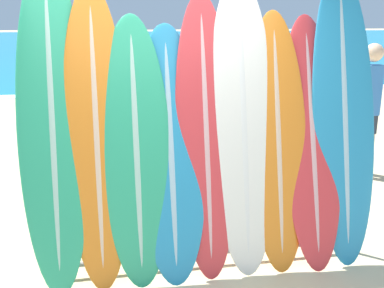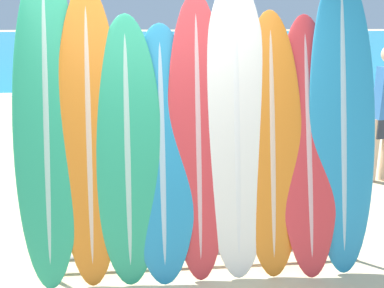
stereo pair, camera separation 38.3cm
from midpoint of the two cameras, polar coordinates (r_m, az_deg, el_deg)
name	(u,v)px [view 2 (the right image)]	position (r m, az deg, el deg)	size (l,w,h in m)	color
ground_plane	(159,285)	(3.89, -1.27, -17.50)	(160.00, 160.00, 0.00)	#CCB789
ocean_water	(151,41)	(42.41, -5.01, 12.85)	(120.00, 60.00, 0.01)	teal
surfboard_rack	(200,216)	(3.92, 3.90, -9.18)	(2.79, 0.04, 0.88)	slate
surfboard_slot_0	(47,124)	(3.76, -15.19, 2.49)	(0.55, 0.77, 2.61)	#289E70
surfboard_slot_1	(89,136)	(3.70, -10.05, 1.01)	(0.53, 0.66, 2.41)	orange
surfboard_slot_2	(128,150)	(3.68, -5.23, -0.78)	(0.57, 0.64, 2.18)	#289E70
surfboard_slot_3	(162,153)	(3.71, -0.86, -1.22)	(0.59, 0.68, 2.10)	teal
surfboard_slot_4	(198,137)	(3.73, 3.73, 0.83)	(0.51, 0.64, 2.35)	red
surfboard_slot_5	(236,128)	(3.79, 8.56, 2.03)	(0.58, 0.67, 2.49)	silver
surfboard_slot_6	(272,144)	(3.87, 12.91, -0.06)	(0.53, 0.61, 2.20)	orange
surfboard_slot_7	(308,145)	(4.00, 17.19, -0.14)	(0.54, 0.72, 2.17)	red
surfboard_slot_8	(342,121)	(4.10, 21.11, 2.71)	(0.58, 0.70, 2.56)	teal
person_near_water	(79,76)	(10.74, -13.15, 8.38)	(0.25, 0.25, 1.51)	#A87A5B
person_mid_beach	(161,118)	(6.04, -2.16, 3.33)	(0.25, 0.26, 1.53)	#A87A5B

